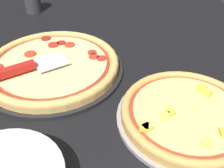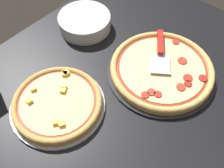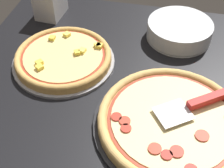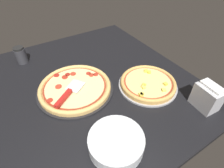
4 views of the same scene
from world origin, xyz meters
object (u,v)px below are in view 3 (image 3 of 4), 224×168
(plate_stack, at_px, (179,31))
(pizza_back, at_px, (63,57))
(serving_spatula, at_px, (200,102))
(pizza_front, at_px, (172,120))

(plate_stack, bearing_deg, pizza_back, 121.39)
(serving_spatula, xyz_separation_m, plate_stack, (0.34, 0.08, -0.02))
(pizza_front, height_order, pizza_back, pizza_back)
(pizza_front, xyz_separation_m, plate_stack, (0.40, 0.01, 0.01))
(pizza_front, height_order, plate_stack, plate_stack)
(pizza_front, bearing_deg, serving_spatula, -48.93)
(serving_spatula, relative_size, plate_stack, 0.91)
(pizza_front, relative_size, plate_stack, 1.74)
(pizza_front, xyz_separation_m, serving_spatula, (0.06, -0.07, 0.02))
(plate_stack, bearing_deg, pizza_front, -178.92)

